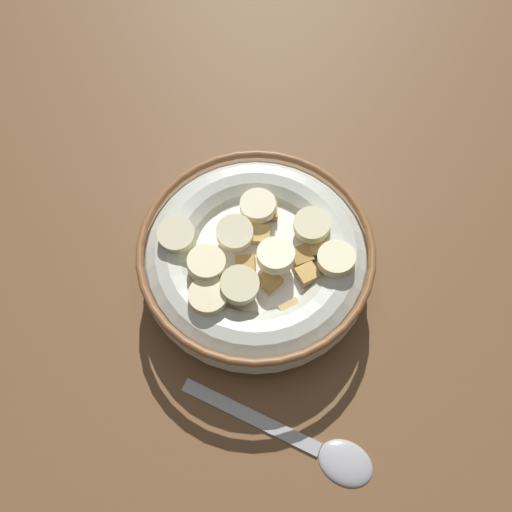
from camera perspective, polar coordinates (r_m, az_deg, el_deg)
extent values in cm
cube|color=brown|center=(43.41, 0.00, -2.33)|extent=(133.30, 133.30, 2.00)
cylinder|color=beige|center=(42.23, 0.00, -1.61)|extent=(9.90, 9.90, 0.60)
torus|color=beige|center=(40.39, 0.00, -0.42)|extent=(18.01, 18.01, 4.65)
torus|color=brown|center=(38.58, 0.00, 0.88)|extent=(18.07, 18.07, 0.60)
cylinder|color=white|center=(39.54, 0.00, 0.17)|extent=(15.22, 15.22, 0.40)
cube|color=#B78947|center=(37.71, -1.69, -3.95)|extent=(1.75, 1.70, 0.84)
cube|color=tan|center=(38.26, 5.74, -1.99)|extent=(2.08, 2.05, 0.86)
cube|color=tan|center=(39.47, 6.70, 0.94)|extent=(2.15, 2.15, 0.85)
cube|color=tan|center=(39.61, 0.51, 2.45)|extent=(2.06, 2.09, 0.82)
cube|color=#AD7F42|center=(38.94, 5.09, 0.03)|extent=(2.08, 2.08, 0.70)
cube|color=tan|center=(38.07, 1.51, -2.76)|extent=(1.77, 1.80, 0.76)
cube|color=#B78947|center=(40.76, 1.32, 4.94)|extent=(2.10, 2.11, 0.78)
cube|color=#B78947|center=(38.52, -0.87, -1.23)|extent=(2.12, 2.10, 0.82)
cube|color=tan|center=(37.21, 4.02, -6.17)|extent=(2.06, 2.02, 0.88)
cube|color=tan|center=(38.37, -6.47, -2.14)|extent=(2.06, 2.06, 0.71)
cube|color=tan|center=(39.76, -9.80, 1.12)|extent=(1.79, 1.85, 0.87)
cylinder|color=#F4EABC|center=(38.99, -1.95, 3.08)|extent=(4.01, 4.01, 1.24)
cylinder|color=#F4EABC|center=(40.05, 0.21, 5.57)|extent=(3.97, 3.95, 1.02)
cylinder|color=#F4EABC|center=(38.83, -8.83, 2.36)|extent=(3.85, 3.85, 1.32)
cylinder|color=#F9EFC6|center=(37.41, 2.01, -0.20)|extent=(3.57, 3.59, 1.27)
cylinder|color=beige|center=(38.00, 8.89, -0.33)|extent=(3.98, 3.93, 1.29)
cylinder|color=beige|center=(36.62, -5.37, -4.48)|extent=(3.98, 4.02, 1.18)
cylinder|color=beige|center=(36.50, -1.84, -3.23)|extent=(3.98, 3.91, 1.26)
cylinder|color=beige|center=(37.29, -5.53, -0.80)|extent=(3.36, 3.41, 1.31)
cylinder|color=beige|center=(39.28, 6.21, 3.42)|extent=(3.58, 3.58, 1.18)
ellipsoid|color=#A5A5AD|center=(38.92, 9.97, -21.64)|extent=(4.37, 3.61, 0.80)
cube|color=#A5A5AD|center=(39.00, -0.65, -17.33)|extent=(10.87, 2.72, 0.36)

